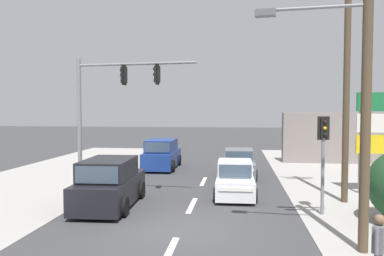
{
  "coord_description": "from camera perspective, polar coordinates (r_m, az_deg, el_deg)",
  "views": [
    {
      "loc": [
        1.8,
        -11.57,
        3.79
      ],
      "look_at": [
        -0.12,
        4.0,
        3.03
      ],
      "focal_mm": 35.0,
      "sensor_mm": 36.0,
      "label": 1
    }
  ],
  "objects": [
    {
      "name": "hatchback_oncoming_mid",
      "position": [
        16.75,
        6.56,
        -7.86
      ],
      "size": [
        1.83,
        3.67,
        1.53
      ],
      "color": "silver",
      "rests_on": "ground"
    },
    {
      "name": "utility_pole_midground_right",
      "position": [
        16.48,
        22.55,
        9.27
      ],
      "size": [
        1.8,
        0.26,
        10.93
      ],
      "color": "#4C3D2B",
      "rests_on": "ground"
    },
    {
      "name": "utility_pole_foreground_right",
      "position": [
        10.78,
        24.35,
        8.27
      ],
      "size": [
        3.78,
        0.54,
        9.02
      ],
      "color": "#4C3D2B",
      "rests_on": "ground"
    },
    {
      "name": "ground_plane",
      "position": [
        12.31,
        -1.78,
        -15.16
      ],
      "size": [
        140.0,
        140.0,
        0.0
      ],
      "primitive_type": "plane",
      "color": "#3A3A3D"
    },
    {
      "name": "lane_dash_near",
      "position": [
        10.45,
        -3.55,
        -18.47
      ],
      "size": [
        0.2,
        2.4,
        0.01
      ],
      "primitive_type": "cube",
      "color": "silver",
      "rests_on": "ground"
    },
    {
      "name": "lane_dash_far",
      "position": [
        20.01,
        1.76,
        -8.13
      ],
      "size": [
        0.2,
        2.4,
        0.01
      ],
      "primitive_type": "cube",
      "color": "silver",
      "rests_on": "ground"
    },
    {
      "name": "kerb_left_verge",
      "position": [
        19.04,
        -26.23,
        -8.95
      ],
      "size": [
        8.0,
        40.0,
        0.02
      ],
      "primitive_type": "cube",
      "color": "#A39E99",
      "rests_on": "ground"
    },
    {
      "name": "suv_oncoming_near",
      "position": [
        24.29,
        -4.61,
        -4.1
      ],
      "size": [
        2.12,
        4.57,
        1.9
      ],
      "color": "navy",
      "rests_on": "ground"
    },
    {
      "name": "pedestrian_at_kerb",
      "position": [
        9.03,
        26.59,
        -16.0
      ],
      "size": [
        0.37,
        0.5,
        1.63
      ],
      "color": "#47423D",
      "rests_on": "ground"
    },
    {
      "name": "shopfront_wall_far",
      "position": [
        29.13,
        25.43,
        -1.41
      ],
      "size": [
        12.0,
        1.0,
        3.6
      ],
      "primitive_type": "cube",
      "color": "gray",
      "rests_on": "ground"
    },
    {
      "name": "traffic_signal_mast",
      "position": [
        16.34,
        -12.83,
        3.96
      ],
      "size": [
        5.27,
        0.64,
        6.0
      ],
      "color": "slate",
      "rests_on": "ground"
    },
    {
      "name": "sedan_receding_far",
      "position": [
        21.54,
        7.16,
        -5.48
      ],
      "size": [
        1.94,
        4.26,
        1.56
      ],
      "color": "slate",
      "rests_on": "ground"
    },
    {
      "name": "shopping_plaza_sign",
      "position": [
        18.7,
        26.83,
        0.01
      ],
      "size": [
        2.1,
        0.16,
        4.6
      ],
      "color": "slate",
      "rests_on": "ground"
    },
    {
      "name": "pedestal_signal_right_kerb",
      "position": [
        14.17,
        19.37,
        -2.94
      ],
      "size": [
        0.44,
        0.31,
        3.56
      ],
      "color": "slate",
      "rests_on": "ground"
    },
    {
      "name": "suv_crossing_left",
      "position": [
        15.13,
        -12.42,
        -8.36
      ],
      "size": [
        2.2,
        4.61,
        1.9
      ],
      "color": "black",
      "rests_on": "ground"
    },
    {
      "name": "lane_dash_mid",
      "position": [
        15.16,
        -0.01,
        -11.68
      ],
      "size": [
        0.2,
        2.4,
        0.01
      ],
      "primitive_type": "cube",
      "color": "silver",
      "rests_on": "ground"
    }
  ]
}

